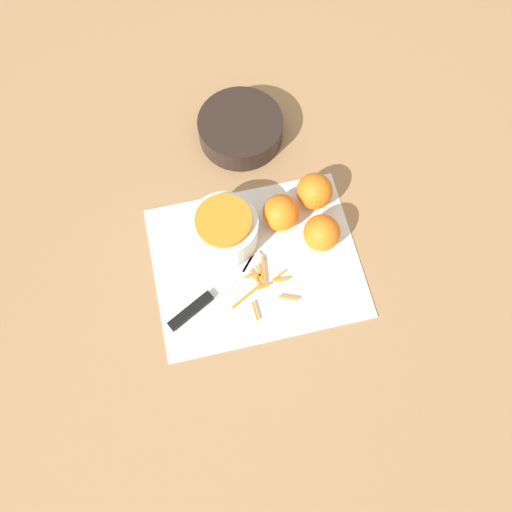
# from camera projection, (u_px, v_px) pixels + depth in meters

# --- Properties ---
(ground_plane) EXTENTS (4.00, 4.00, 0.00)m
(ground_plane) POSITION_uv_depth(u_px,v_px,m) (256.00, 262.00, 1.10)
(ground_plane) COLOR #9E754C
(cutting_board) EXTENTS (0.45, 0.36, 0.01)m
(cutting_board) POSITION_uv_depth(u_px,v_px,m) (256.00, 262.00, 1.10)
(cutting_board) COLOR silver
(cutting_board) RESTS_ON ground_plane
(bowl_speckled) EXTENTS (0.15, 0.15, 0.09)m
(bowl_speckled) POSITION_uv_depth(u_px,v_px,m) (225.00, 229.00, 1.08)
(bowl_speckled) COLOR silver
(bowl_speckled) RESTS_ON cutting_board
(bowl_dark) EXTENTS (0.20, 0.20, 0.06)m
(bowl_dark) POSITION_uv_depth(u_px,v_px,m) (241.00, 129.00, 1.20)
(bowl_dark) COLOR black
(bowl_dark) RESTS_ON ground_plane
(knife) EXTENTS (0.23, 0.14, 0.02)m
(knife) POSITION_uv_depth(u_px,v_px,m) (201.00, 303.00, 1.06)
(knife) COLOR black
(knife) RESTS_ON cutting_board
(orange_left) EXTENTS (0.08, 0.08, 0.08)m
(orange_left) POSITION_uv_depth(u_px,v_px,m) (322.00, 233.00, 1.08)
(orange_left) COLOR orange
(orange_left) RESTS_ON cutting_board
(orange_right) EXTENTS (0.08, 0.08, 0.08)m
(orange_right) POSITION_uv_depth(u_px,v_px,m) (281.00, 213.00, 1.10)
(orange_right) COLOR orange
(orange_right) RESTS_ON cutting_board
(orange_back) EXTENTS (0.08, 0.08, 0.08)m
(orange_back) POSITION_uv_depth(u_px,v_px,m) (315.00, 191.00, 1.11)
(orange_back) COLOR orange
(orange_back) RESTS_ON cutting_board
(peel_pile) EXTENTS (0.14, 0.15, 0.01)m
(peel_pile) POSITION_uv_depth(u_px,v_px,m) (261.00, 283.00, 1.08)
(peel_pile) COLOR orange
(peel_pile) RESTS_ON cutting_board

